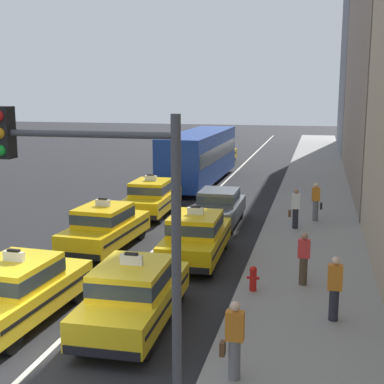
% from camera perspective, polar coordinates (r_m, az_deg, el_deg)
% --- Properties ---
extents(ground_plane, '(160.00, 160.00, 0.00)m').
position_cam_1_polar(ground_plane, '(12.52, -16.61, -17.40)').
color(ground_plane, '#232326').
extents(lane_stripe_left_right, '(0.14, 80.00, 0.01)m').
position_cam_1_polar(lane_stripe_left_right, '(30.59, 2.22, -0.17)').
color(lane_stripe_left_right, silver).
rests_on(lane_stripe_left_right, ground).
extents(sidewalk_curb, '(4.00, 90.00, 0.15)m').
position_cam_1_polar(sidewalk_curb, '(25.14, 12.62, -2.68)').
color(sidewalk_curb, gray).
rests_on(sidewalk_curb, ground).
extents(taxi_left_nearest, '(2.03, 4.64, 1.96)m').
position_cam_1_polar(taxi_left_nearest, '(14.43, -17.86, -9.79)').
color(taxi_left_nearest, black).
rests_on(taxi_left_nearest, ground).
extents(taxi_left_second, '(2.03, 4.64, 1.96)m').
position_cam_1_polar(taxi_left_second, '(20.07, -9.19, -3.60)').
color(taxi_left_second, black).
rests_on(taxi_left_second, ground).
extents(taxi_left_third, '(1.91, 4.60, 1.96)m').
position_cam_1_polar(taxi_left_third, '(25.27, -4.28, -0.51)').
color(taxi_left_third, black).
rests_on(taxi_left_third, ground).
extents(bus_left_fourth, '(2.68, 11.24, 3.22)m').
position_cam_1_polar(bus_left_fourth, '(33.71, 0.85, 3.99)').
color(bus_left_fourth, black).
rests_on(bus_left_fourth, ground).
extents(taxi_left_fifth, '(1.87, 4.58, 1.96)m').
position_cam_1_polar(taxi_left_fifth, '(42.85, 3.08, 4.17)').
color(taxi_left_fifth, black).
rests_on(taxi_left_fifth, ground).
extents(taxi_right_nearest, '(1.92, 4.60, 1.96)m').
position_cam_1_polar(taxi_right_nearest, '(13.56, -6.20, -10.65)').
color(taxi_right_nearest, black).
rests_on(taxi_right_nearest, ground).
extents(taxi_right_second, '(1.93, 4.60, 1.96)m').
position_cam_1_polar(taxi_right_second, '(18.52, 0.43, -4.68)').
color(taxi_right_second, black).
rests_on(taxi_right_second, ground).
extents(sedan_right_third, '(1.78, 4.31, 1.58)m').
position_cam_1_polar(sedan_right_third, '(23.34, 2.88, -1.51)').
color(sedan_right_third, black).
rests_on(sedan_right_third, ground).
extents(pedestrian_near_crosswalk, '(0.36, 0.24, 1.65)m').
position_cam_1_polar(pedestrian_near_crosswalk, '(13.98, 14.83, -9.81)').
color(pedestrian_near_crosswalk, '#23232D').
rests_on(pedestrian_near_crosswalk, sidewalk_curb).
extents(pedestrian_mid_block, '(0.47, 0.24, 1.69)m').
position_cam_1_polar(pedestrian_mid_block, '(24.16, 12.97, -1.00)').
color(pedestrian_mid_block, slate).
rests_on(pedestrian_mid_block, sidewalk_curb).
extents(pedestrian_by_storefront, '(0.36, 0.24, 1.58)m').
position_cam_1_polar(pedestrian_by_storefront, '(16.25, 11.72, -6.89)').
color(pedestrian_by_storefront, '#473828').
rests_on(pedestrian_by_storefront, sidewalk_curb).
extents(pedestrian_trailing, '(0.47, 0.24, 1.66)m').
position_cam_1_polar(pedestrian_trailing, '(22.64, 10.87, -1.74)').
color(pedestrian_trailing, '#23232D').
rests_on(pedestrian_trailing, sidewalk_curb).
extents(pedestrian_far_corner, '(0.47, 0.24, 1.63)m').
position_cam_1_polar(pedestrian_far_corner, '(11.03, 4.47, -15.37)').
color(pedestrian_far_corner, slate).
rests_on(pedestrian_far_corner, sidewalk_curb).
extents(fire_hydrant, '(0.36, 0.22, 0.73)m').
position_cam_1_polar(fire_hydrant, '(15.67, 6.48, -8.95)').
color(fire_hydrant, red).
rests_on(fire_hydrant, sidewalk_curb).
extents(traffic_light_pole, '(2.87, 0.33, 5.58)m').
position_cam_1_polar(traffic_light_pole, '(7.89, -8.48, -4.01)').
color(traffic_light_pole, '#47474C').
rests_on(traffic_light_pole, ground).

